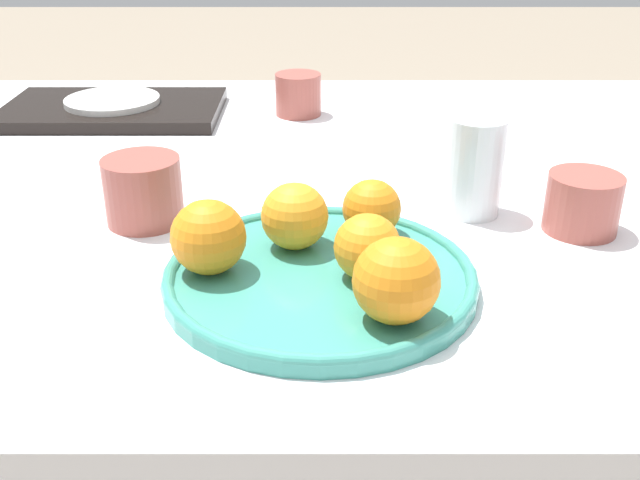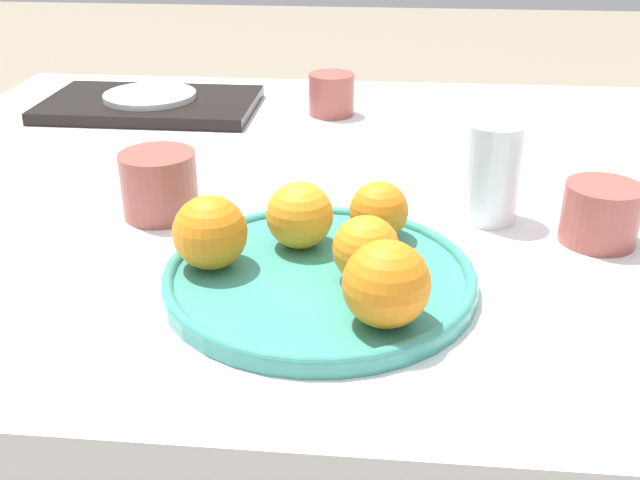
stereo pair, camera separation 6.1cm
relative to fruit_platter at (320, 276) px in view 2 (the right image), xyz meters
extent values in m
cube|color=white|center=(0.00, 0.28, -0.37)|extent=(1.29, 1.04, 0.72)
cylinder|color=teal|center=(0.00, 0.00, 0.00)|extent=(0.31, 0.31, 0.01)
torus|color=teal|center=(0.00, 0.00, 0.00)|extent=(0.31, 0.31, 0.01)
sphere|color=orange|center=(0.04, -0.01, 0.04)|extent=(0.06, 0.06, 0.06)
sphere|color=orange|center=(-0.03, 0.06, 0.04)|extent=(0.07, 0.07, 0.07)
sphere|color=orange|center=(-0.11, 0.00, 0.04)|extent=(0.07, 0.07, 0.07)
sphere|color=orange|center=(0.06, -0.08, 0.04)|extent=(0.08, 0.08, 0.08)
sphere|color=orange|center=(0.05, 0.08, 0.03)|extent=(0.06, 0.06, 0.06)
cylinder|color=silver|center=(0.18, 0.18, 0.05)|extent=(0.07, 0.07, 0.12)
cube|color=black|center=(-0.34, 0.57, 0.00)|extent=(0.35, 0.21, 0.02)
cylinder|color=silver|center=(-0.34, 0.57, 0.01)|extent=(0.15, 0.15, 0.01)
cylinder|color=#9E4C42|center=(-0.20, 0.15, 0.03)|extent=(0.09, 0.09, 0.08)
cylinder|color=#9E4C42|center=(0.29, 0.13, 0.02)|extent=(0.08, 0.08, 0.07)
cylinder|color=#9E4C42|center=(-0.04, 0.58, 0.02)|extent=(0.08, 0.08, 0.07)
camera|label=1|loc=(0.00, -0.64, 0.35)|focal=42.00mm
camera|label=2|loc=(0.06, -0.63, 0.35)|focal=42.00mm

